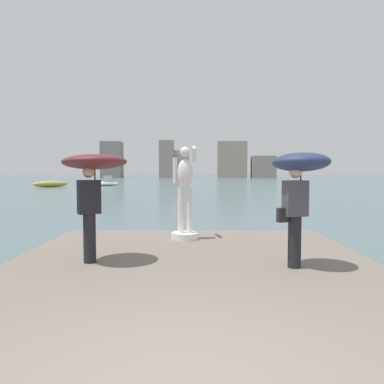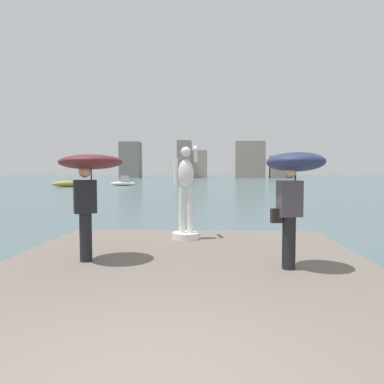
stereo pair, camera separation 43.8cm
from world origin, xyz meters
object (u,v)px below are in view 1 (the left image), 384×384
onlooker_left (94,174)px  onlooker_right (300,176)px  statue_white_figure (185,200)px  boat_mid (107,182)px  boat_near (51,184)px

onlooker_left → onlooker_right: 3.60m
statue_white_figure → onlooker_right: size_ratio=1.15×
onlooker_left → boat_mid: size_ratio=0.53×
statue_white_figure → onlooker_right: bearing=-52.6°
statue_white_figure → boat_mid: size_ratio=0.61×
onlooker_left → onlooker_right: size_ratio=1.00×
onlooker_left → onlooker_right: bearing=-5.7°
boat_near → boat_mid: (6.47, 3.90, 0.08)m
onlooker_right → boat_near: onlooker_right is taller
onlooker_left → boat_near: size_ratio=0.46×
statue_white_figure → onlooker_left: bearing=-125.5°
boat_near → onlooker_right: bearing=-63.9°
statue_white_figure → onlooker_right: 3.32m
boat_near → onlooker_left: bearing=-67.8°
statue_white_figure → boat_near: (-18.54, 39.34, -0.94)m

